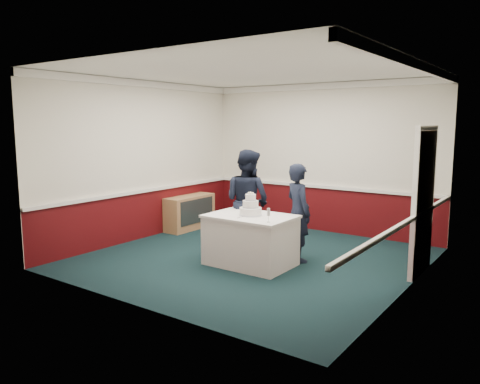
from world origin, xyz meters
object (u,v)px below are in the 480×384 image
Objects in this scene: wedding_cake at (251,208)px; person_man at (247,201)px; sideboard at (190,212)px; cake_table at (250,240)px; champagne_flute at (269,213)px; person_woman at (298,213)px; cake_knife at (242,217)px.

person_man is at bearing 127.99° from wedding_cake.
sideboard is 3.30× the size of wedding_cake.
wedding_cake is (0.00, 0.00, 0.50)m from cake_table.
champagne_flute is at bearing -29.06° from sideboard.
sideboard is at bearing 18.43° from person_woman.
cake_table is 0.93m from person_man.
sideboard is 2.80m from cake_table.
person_woman is (0.49, 0.63, 0.39)m from cake_table.
sideboard is 5.85× the size of champagne_flute.
cake_table reaches higher than sideboard.
person_man is (-0.49, 0.62, 0.48)m from cake_table.
person_man is 1.12× the size of person_woman.
person_man reaches higher than wedding_cake.
cake_table is at bearing 150.75° from champagne_flute.
cake_knife is at bearing 90.14° from person_woman.
cake_table is (2.45, -1.36, 0.05)m from sideboard.
cake_knife is at bearing -98.53° from wedding_cake.
sideboard is at bearing 150.94° from champagne_flute.
wedding_cake is 0.79m from person_man.
sideboard is 0.68× the size of person_man.
person_woman is (0.49, 0.63, -0.11)m from wedding_cake.
cake_knife is 0.55m from champagne_flute.
champagne_flute is (2.95, -1.64, 0.58)m from sideboard.
person_man is (1.97, -0.74, 0.53)m from sideboard.
sideboard is 3.07m from person_woman.
person_woman is at bearing -173.65° from person_man.
wedding_cake is (2.45, -1.36, 0.55)m from sideboard.
cake_knife is (-0.03, -0.20, -0.11)m from wedding_cake.
champagne_flute is 0.13× the size of person_woman.
wedding_cake reaches higher than champagne_flute.
person_woman is at bearing 90.42° from champagne_flute.
wedding_cake reaches higher than sideboard.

